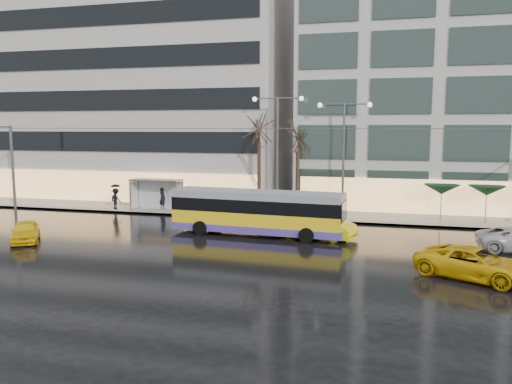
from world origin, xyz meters
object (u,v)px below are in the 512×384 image
(bus_shelter, at_px, (153,187))
(street_lamp_near, at_px, (277,139))
(trolleybus, at_px, (257,214))
(taxi_a, at_px, (25,231))

(bus_shelter, height_order, street_lamp_near, street_lamp_near)
(trolleybus, relative_size, street_lamp_near, 1.24)
(bus_shelter, xyz_separation_m, street_lamp_near, (10.38, 0.11, 4.03))
(street_lamp_near, distance_m, taxi_a, 18.62)
(bus_shelter, height_order, taxi_a, bus_shelter)
(street_lamp_near, bearing_deg, bus_shelter, -179.37)
(trolleybus, distance_m, taxi_a, 14.17)
(street_lamp_near, relative_size, taxi_a, 2.42)
(trolleybus, distance_m, street_lamp_near, 8.35)
(taxi_a, bearing_deg, street_lamp_near, 9.25)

